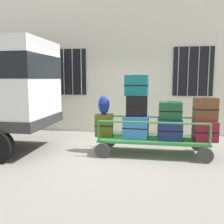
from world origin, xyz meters
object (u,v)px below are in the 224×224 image
object	(u,v)px
luggage_cart	(152,141)
suitcase_midleft_bottom	(136,126)
suitcase_midleft_middle	(136,106)
suitcase_midright_bottom	(205,131)
suitcase_midright_middle	(205,109)
backpack	(104,105)
suitcase_center_middle	(170,110)
suitcase_left_bottom	(104,125)
suitcase_center_bottom	(170,129)
suitcase_midleft_top	(137,85)

from	to	relation	value
luggage_cart	suitcase_midleft_bottom	world-z (taller)	suitcase_midleft_bottom
suitcase_midleft_middle	suitcase_midright_bottom	xyz separation A→B (m)	(1.56, -0.05, -0.54)
luggage_cart	suitcase_midleft_middle	world-z (taller)	suitcase_midleft_middle
suitcase_midright_middle	backpack	xyz separation A→B (m)	(-2.33, -0.05, 0.06)
suitcase_center_middle	suitcase_midright_middle	xyz separation A→B (m)	(0.78, 0.03, 0.04)
suitcase_midright_middle	suitcase_midright_bottom	bearing A→B (deg)	-90.00
suitcase_center_middle	backpack	world-z (taller)	backpack
suitcase_left_bottom	suitcase_center_bottom	world-z (taller)	suitcase_left_bottom
suitcase_left_bottom	suitcase_midright_bottom	size ratio (longest dim) A/B	1.03
suitcase_center_bottom	suitcase_midright_middle	xyz separation A→B (m)	(0.78, 0.04, 0.47)
suitcase_center_bottom	suitcase_midleft_top	bearing A→B (deg)	-179.41
suitcase_midright_bottom	suitcase_midright_middle	xyz separation A→B (m)	(0.00, 0.07, 0.49)
suitcase_midleft_middle	suitcase_center_bottom	bearing A→B (deg)	-2.26
luggage_cart	backpack	xyz separation A→B (m)	(-1.16, -0.02, 0.83)
suitcase_midright_bottom	suitcase_left_bottom	bearing A→B (deg)	178.60
suitcase_midleft_middle	luggage_cart	bearing A→B (deg)	-3.25
luggage_cart	suitcase_center_bottom	distance (m)	0.49
suitcase_center_bottom	backpack	xyz separation A→B (m)	(-1.55, -0.01, 0.53)
suitcase_center_bottom	suitcase_center_middle	world-z (taller)	suitcase_center_middle
suitcase_midleft_middle	suitcase_midleft_bottom	bearing A→B (deg)	90.00
suitcase_midright_bottom	suitcase_midright_middle	bearing A→B (deg)	90.00
suitcase_midleft_top	suitcase_midright_middle	xyz separation A→B (m)	(1.56, 0.05, -0.53)
luggage_cart	suitcase_center_bottom	world-z (taller)	suitcase_center_bottom
backpack	suitcase_midleft_bottom	bearing A→B (deg)	3.55
suitcase_midright_bottom	backpack	world-z (taller)	backpack
suitcase_center_middle	suitcase_midright_bottom	bearing A→B (deg)	-2.55
suitcase_left_bottom	suitcase_midleft_top	xyz separation A→B (m)	(0.78, -0.04, 0.97)
suitcase_center_bottom	suitcase_midleft_bottom	bearing A→B (deg)	177.06
suitcase_center_bottom	suitcase_midright_bottom	world-z (taller)	suitcase_center_bottom
suitcase_center_bottom	suitcase_midright_middle	world-z (taller)	suitcase_midright_middle
suitcase_midleft_bottom	suitcase_midleft_top	distance (m)	0.98
suitcase_center_bottom	suitcase_center_middle	bearing A→B (deg)	90.00
suitcase_left_bottom	suitcase_midright_bottom	world-z (taller)	suitcase_left_bottom
suitcase_center_bottom	backpack	world-z (taller)	backpack
suitcase_midleft_middle	suitcase_midleft_top	distance (m)	0.48
suitcase_midleft_bottom	suitcase_midright_middle	size ratio (longest dim) A/B	1.18
suitcase_midright_middle	luggage_cart	bearing A→B (deg)	-178.24
luggage_cart	suitcase_center_bottom	size ratio (longest dim) A/B	4.34
luggage_cart	suitcase_center_middle	size ratio (longest dim) A/B	4.98
suitcase_midleft_middle	suitcase_midleft_top	xyz separation A→B (m)	(-0.00, -0.04, 0.48)
suitcase_midleft_middle	suitcase_midright_middle	xyz separation A→B (m)	(1.56, 0.01, -0.05)
suitcase_center_bottom	suitcase_midright_middle	bearing A→B (deg)	3.28
suitcase_left_bottom	backpack	xyz separation A→B (m)	(0.00, -0.04, 0.50)
luggage_cart	suitcase_midleft_bottom	bearing A→B (deg)	175.39
suitcase_midleft_bottom	luggage_cart	bearing A→B (deg)	-4.61
suitcase_midleft_middle	backpack	world-z (taller)	suitcase_midleft_middle
suitcase_left_bottom	suitcase_midleft_middle	xyz separation A→B (m)	(0.78, -0.00, 0.49)
luggage_cart	backpack	world-z (taller)	backpack
luggage_cart	suitcase_midleft_middle	bearing A→B (deg)	176.75
suitcase_center_middle	suitcase_midright_bottom	size ratio (longest dim) A/B	0.97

